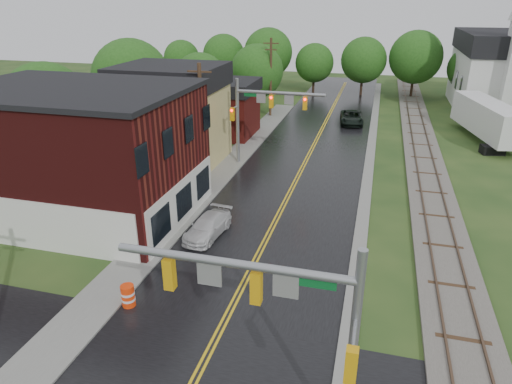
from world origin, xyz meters
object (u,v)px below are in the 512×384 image
at_px(brick_building, 78,153).
at_px(construction_barrel, 128,296).
at_px(tree_left_b, 132,80).
at_px(tree_left_e, 258,72).
at_px(utility_pole_c, 271,76).
at_px(traffic_signal_far, 262,107).
at_px(utility_pole_b, 202,123).
at_px(semi_trailer, 487,118).
at_px(tree_left_a, 48,107).
at_px(pickup_white, 208,227).
at_px(tree_left_c, 201,81).
at_px(traffic_signal_near, 281,307).
at_px(suv_dark, 351,118).
at_px(church, 506,64).

relative_size(brick_building, construction_barrel, 13.01).
height_order(tree_left_b, tree_left_e, tree_left_b).
distance_m(brick_building, utility_pole_c, 29.56).
bearing_deg(tree_left_b, traffic_signal_far, -18.81).
xyz_separation_m(utility_pole_c, tree_left_e, (-2.05, 1.90, 0.09)).
bearing_deg(tree_left_e, utility_pole_c, -42.84).
xyz_separation_m(traffic_signal_far, tree_left_e, (-5.38, 18.90, -0.16)).
relative_size(utility_pole_b, utility_pole_c, 1.00).
xyz_separation_m(tree_left_e, semi_trailer, (24.98, -6.13, -2.54)).
relative_size(traffic_signal_far, tree_left_a, 0.85).
bearing_deg(traffic_signal_far, pickup_white, -90.12).
xyz_separation_m(tree_left_b, tree_left_c, (4.00, 8.00, -1.21)).
height_order(traffic_signal_near, traffic_signal_far, same).
relative_size(traffic_signal_near, pickup_white, 1.76).
distance_m(brick_building, suv_dark, 32.02).
height_order(tree_left_b, semi_trailer, tree_left_b).
distance_m(tree_left_e, semi_trailer, 25.84).
xyz_separation_m(semi_trailer, construction_barrel, (-20.78, -33.13, -1.73)).
height_order(tree_left_a, pickup_white, tree_left_a).
bearing_deg(brick_building, church, 50.02).
distance_m(brick_building, pickup_white, 9.72).
height_order(tree_left_c, construction_barrel, tree_left_c).
distance_m(traffic_signal_near, tree_left_e, 45.59).
relative_size(traffic_signal_near, tree_left_c, 0.96).
distance_m(utility_pole_c, tree_left_a, 25.67).
relative_size(utility_pole_c, suv_dark, 1.72).
distance_m(traffic_signal_far, pickup_white, 13.75).
bearing_deg(traffic_signal_near, tree_left_b, 125.49).
distance_m(tree_left_b, pickup_white, 23.53).
height_order(traffic_signal_near, pickup_white, traffic_signal_near).
distance_m(brick_building, church, 50.58).
relative_size(traffic_signal_near, utility_pole_b, 0.82).
height_order(brick_building, tree_left_a, tree_left_a).
relative_size(church, semi_trailer, 1.61).
bearing_deg(semi_trailer, tree_left_b, -166.95).
height_order(traffic_signal_far, tree_left_c, tree_left_c).
relative_size(tree_left_e, suv_dark, 1.56).
xyz_separation_m(traffic_signal_far, tree_left_b, (-14.38, 4.90, 0.74)).
relative_size(church, tree_left_a, 2.31).
relative_size(church, utility_pole_c, 2.22).
distance_m(traffic_signal_far, semi_trailer, 23.55).
bearing_deg(suv_dark, semi_trailer, -19.54).
relative_size(brick_building, utility_pole_c, 1.59).
distance_m(pickup_white, semi_trailer, 32.46).
relative_size(tree_left_a, construction_barrel, 7.89).
distance_m(traffic_signal_far, tree_left_e, 19.65).
xyz_separation_m(tree_left_b, suv_dark, (20.72, 10.99, -4.99)).
xyz_separation_m(tree_left_e, suv_dark, (11.72, -3.01, -4.09)).
xyz_separation_m(brick_building, tree_left_e, (3.64, 30.90, 0.66)).
height_order(church, utility_pole_b, church).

